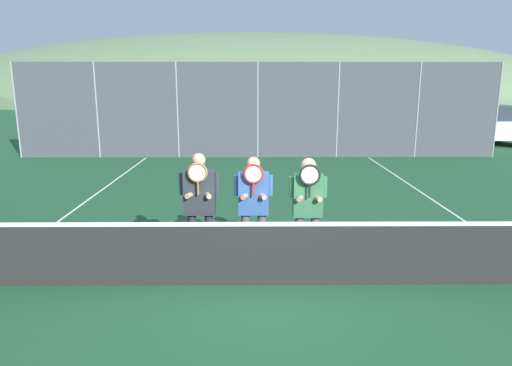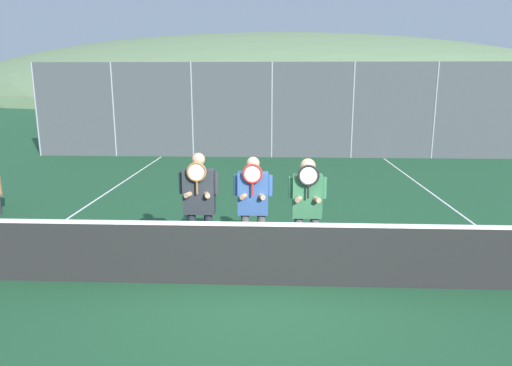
{
  "view_description": "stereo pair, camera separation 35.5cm",
  "coord_description": "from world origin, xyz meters",
  "px_view_note": "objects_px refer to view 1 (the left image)",
  "views": [
    {
      "loc": [
        -0.18,
        -6.0,
        2.84
      ],
      "look_at": [
        -0.13,
        0.91,
        1.28
      ],
      "focal_mm": 32.0,
      "sensor_mm": 36.0,
      "label": 1
    },
    {
      "loc": [
        0.17,
        -5.99,
        2.84
      ],
      "look_at": [
        -0.13,
        0.91,
        1.28
      ],
      "focal_mm": 32.0,
      "sensor_mm": 36.0,
      "label": 2
    }
  ],
  "objects_px": {
    "player_leftmost": "(200,201)",
    "player_center_left": "(254,202)",
    "car_center": "(366,126)",
    "car_right_of_center": "(476,125)",
    "car_far_left": "(145,126)",
    "player_center_right": "(308,203)",
    "car_left_of_center": "(257,125)"
  },
  "relations": [
    {
      "from": "player_center_left",
      "to": "car_left_of_center",
      "type": "xyz_separation_m",
      "value": [
        0.16,
        13.6,
        -0.11
      ]
    },
    {
      "from": "player_leftmost",
      "to": "car_far_left",
      "type": "xyz_separation_m",
      "value": [
        -3.98,
        13.71,
        -0.19
      ]
    },
    {
      "from": "player_center_right",
      "to": "car_far_left",
      "type": "bearing_deg",
      "value": 112.22
    },
    {
      "from": "player_center_left",
      "to": "car_left_of_center",
      "type": "bearing_deg",
      "value": 89.33
    },
    {
      "from": "car_far_left",
      "to": "car_center",
      "type": "distance_m",
      "value": 9.81
    },
    {
      "from": "player_center_right",
      "to": "car_left_of_center",
      "type": "height_order",
      "value": "car_left_of_center"
    },
    {
      "from": "player_center_right",
      "to": "car_right_of_center",
      "type": "xyz_separation_m",
      "value": [
        9.19,
        13.77,
        -0.12
      ]
    },
    {
      "from": "player_center_right",
      "to": "car_center",
      "type": "bearing_deg",
      "value": 72.94
    },
    {
      "from": "player_center_right",
      "to": "player_center_left",
      "type": "bearing_deg",
      "value": 170.31
    },
    {
      "from": "player_center_right",
      "to": "car_left_of_center",
      "type": "distance_m",
      "value": 13.76
    },
    {
      "from": "car_left_of_center",
      "to": "player_center_right",
      "type": "bearing_deg",
      "value": -87.25
    },
    {
      "from": "car_center",
      "to": "car_right_of_center",
      "type": "bearing_deg",
      "value": 0.79
    },
    {
      "from": "player_center_right",
      "to": "car_far_left",
      "type": "distance_m",
      "value": 14.83
    },
    {
      "from": "car_right_of_center",
      "to": "player_center_left",
      "type": "bearing_deg",
      "value": -126.29
    },
    {
      "from": "car_right_of_center",
      "to": "player_center_right",
      "type": "bearing_deg",
      "value": -123.72
    },
    {
      "from": "player_leftmost",
      "to": "player_center_right",
      "type": "height_order",
      "value": "player_leftmost"
    },
    {
      "from": "player_center_right",
      "to": "car_far_left",
      "type": "height_order",
      "value": "player_center_right"
    },
    {
      "from": "player_leftmost",
      "to": "player_center_right",
      "type": "xyz_separation_m",
      "value": [
        1.63,
        -0.02,
        -0.02
      ]
    },
    {
      "from": "player_center_right",
      "to": "car_center",
      "type": "distance_m",
      "value": 14.33
    },
    {
      "from": "player_leftmost",
      "to": "player_center_left",
      "type": "relative_size",
      "value": 1.04
    },
    {
      "from": "player_center_left",
      "to": "car_center",
      "type": "height_order",
      "value": "player_center_left"
    },
    {
      "from": "car_right_of_center",
      "to": "car_left_of_center",
      "type": "bearing_deg",
      "value": -179.81
    },
    {
      "from": "player_center_right",
      "to": "car_right_of_center",
      "type": "bearing_deg",
      "value": 56.28
    },
    {
      "from": "car_left_of_center",
      "to": "player_center_left",
      "type": "bearing_deg",
      "value": -90.67
    },
    {
      "from": "car_center",
      "to": "player_center_right",
      "type": "bearing_deg",
      "value": -107.06
    },
    {
      "from": "player_center_left",
      "to": "car_left_of_center",
      "type": "height_order",
      "value": "car_left_of_center"
    },
    {
      "from": "player_center_left",
      "to": "player_leftmost",
      "type": "bearing_deg",
      "value": -171.28
    },
    {
      "from": "player_leftmost",
      "to": "player_center_left",
      "type": "xyz_separation_m",
      "value": [
        0.81,
        0.12,
        -0.04
      ]
    },
    {
      "from": "player_center_left",
      "to": "car_far_left",
      "type": "bearing_deg",
      "value": 109.42
    },
    {
      "from": "player_center_right",
      "to": "car_right_of_center",
      "type": "distance_m",
      "value": 16.56
    },
    {
      "from": "car_far_left",
      "to": "player_leftmost",
      "type": "bearing_deg",
      "value": -73.82
    },
    {
      "from": "car_left_of_center",
      "to": "car_right_of_center",
      "type": "relative_size",
      "value": 0.95
    }
  ]
}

